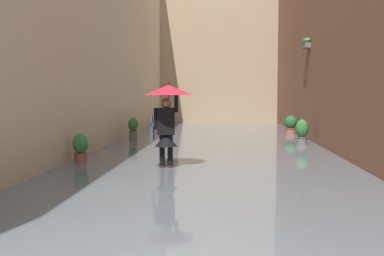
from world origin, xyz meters
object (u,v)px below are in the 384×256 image
potted_plant_far_right (80,148)px  potted_plant_near_right (133,128)px  potted_plant_mid_left (302,132)px  potted_plant_far_left (291,125)px  person_wading (167,107)px

potted_plant_far_right → potted_plant_near_right: bearing=-92.0°
potted_plant_mid_left → potted_plant_far_left: size_ratio=1.07×
person_wading → potted_plant_far_right: bearing=-16.3°
potted_plant_far_right → potted_plant_far_left: potted_plant_far_left is taller
person_wading → potted_plant_far_right: 2.50m
potted_plant_far_right → potted_plant_mid_left: bearing=-143.0°
potted_plant_mid_left → potted_plant_far_right: bearing=37.0°
potted_plant_mid_left → potted_plant_far_right: 7.51m
potted_plant_mid_left → potted_plant_near_right: bearing=-10.6°
potted_plant_mid_left → potted_plant_near_right: 5.90m
potted_plant_far_right → potted_plant_near_right: size_ratio=0.88×
potted_plant_far_right → potted_plant_near_right: potted_plant_near_right is taller
potted_plant_far_left → potted_plant_near_right: 6.56m
potted_plant_far_left → potted_plant_mid_left: bearing=87.7°
potted_plant_near_right → potted_plant_far_right: bearing=88.0°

